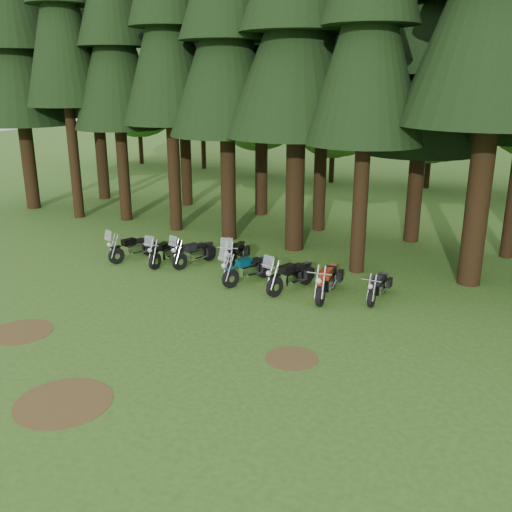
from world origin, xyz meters
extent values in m
plane|color=#2F5A1C|center=(0.00, 0.00, 0.00)|extent=(120.00, 120.00, 0.00)
cylinder|color=black|center=(-16.20, 9.28, 2.76)|extent=(0.73, 0.73, 5.51)
cone|color=black|center=(-16.20, 9.28, 8.04)|extent=(5.49, 5.49, 6.89)
cylinder|color=black|center=(-12.29, 8.98, 3.39)|extent=(0.52, 0.52, 6.77)
cone|color=black|center=(-12.29, 8.98, 9.88)|extent=(3.92, 3.92, 8.47)
cylinder|color=black|center=(-9.78, 9.82, 2.76)|extent=(0.58, 0.58, 5.53)
cone|color=black|center=(-9.78, 9.82, 8.06)|extent=(4.32, 4.32, 6.91)
cylinder|color=black|center=(-6.29, 9.51, 2.99)|extent=(0.58, 0.58, 5.99)
cone|color=black|center=(-6.29, 9.51, 8.73)|extent=(4.32, 4.32, 7.49)
cylinder|color=black|center=(-3.21, 9.40, 2.78)|extent=(0.66, 0.66, 5.57)
cone|color=black|center=(-3.21, 9.40, 8.12)|extent=(4.95, 4.95, 6.96)
cylinder|color=black|center=(0.07, 9.44, 2.85)|extent=(0.77, 0.77, 5.70)
cone|color=black|center=(0.07, 9.44, 8.31)|extent=(5.81, 5.81, 7.12)
cylinder|color=black|center=(3.43, 8.02, 2.85)|extent=(0.55, 0.55, 5.71)
cone|color=black|center=(3.43, 8.02, 8.32)|extent=(4.15, 4.15, 7.14)
cylinder|color=black|center=(7.37, 8.76, 3.31)|extent=(0.80, 0.80, 6.62)
cylinder|color=black|center=(-14.68, 13.25, 2.93)|extent=(0.67, 0.67, 5.87)
cone|color=black|center=(-14.68, 13.25, 8.55)|extent=(5.00, 5.00, 7.33)
cylinder|color=black|center=(-9.26, 14.35, 2.76)|extent=(0.60, 0.60, 5.53)
cone|color=black|center=(-9.26, 14.35, 8.06)|extent=(4.52, 4.52, 6.91)
cylinder|color=black|center=(-4.38, 14.40, 2.78)|extent=(0.65, 0.65, 5.55)
cone|color=black|center=(-4.38, 14.40, 8.10)|extent=(4.85, 4.85, 6.94)
cylinder|color=black|center=(-0.37, 12.94, 2.76)|extent=(0.58, 0.58, 5.52)
cone|color=black|center=(-0.37, 12.94, 8.05)|extent=(4.35, 4.35, 6.90)
cylinder|color=black|center=(4.04, 13.25, 2.35)|extent=(0.66, 0.66, 4.70)
cone|color=black|center=(4.04, 13.25, 6.85)|extent=(4.94, 4.94, 5.87)
cone|color=black|center=(4.04, 13.25, 9.62)|extent=(3.95, 3.95, 4.96)
cylinder|color=black|center=(-22.46, 25.50, 1.67)|extent=(0.36, 0.36, 3.33)
sphere|color=#376727|center=(-22.46, 25.50, 6.11)|extent=(7.78, 7.78, 7.78)
sphere|color=#376727|center=(-21.12, 24.61, 5.33)|extent=(5.55, 5.55, 5.55)
cylinder|color=black|center=(-16.34, 26.00, 1.65)|extent=(0.36, 0.36, 3.29)
sphere|color=#376727|center=(-16.34, 26.00, 6.04)|extent=(7.69, 7.69, 7.69)
sphere|color=#376727|center=(-15.02, 25.12, 5.27)|extent=(5.49, 5.49, 5.49)
cylinder|color=black|center=(-10.73, 24.98, 1.40)|extent=(0.36, 0.36, 2.80)
sphere|color=#376727|center=(-10.73, 24.98, 5.13)|extent=(6.53, 6.53, 6.53)
sphere|color=#376727|center=(-9.61, 24.23, 4.48)|extent=(4.67, 4.67, 4.67)
cylinder|color=black|center=(-4.99, 25.31, 1.27)|extent=(0.36, 0.36, 2.55)
sphere|color=#376727|center=(-4.99, 25.31, 4.67)|extent=(5.95, 5.95, 5.95)
sphere|color=#376727|center=(-3.97, 24.63, 4.08)|extent=(4.25, 4.25, 4.25)
cylinder|color=black|center=(1.32, 26.50, 1.23)|extent=(0.36, 0.36, 2.47)
sphere|color=#376727|center=(1.32, 26.50, 4.53)|extent=(5.76, 5.76, 5.76)
sphere|color=#376727|center=(2.30, 25.84, 3.95)|extent=(4.12, 4.12, 4.12)
cylinder|color=#4C3D1E|center=(-3.00, -2.00, 0.01)|extent=(1.80, 1.80, 0.01)
cylinder|color=#4C3D1E|center=(4.50, 0.50, 0.01)|extent=(1.40, 1.40, 0.01)
cylinder|color=#4C3D1E|center=(1.00, -4.00, 0.01)|extent=(2.20, 2.20, 0.01)
cylinder|color=black|center=(-5.03, 4.09, 0.33)|extent=(0.31, 0.67, 0.66)
cylinder|color=black|center=(-4.62, 5.58, 0.33)|extent=(0.31, 0.67, 0.66)
cube|color=silver|center=(-4.81, 4.89, 0.42)|extent=(0.45, 0.75, 0.34)
cube|color=black|center=(-4.87, 4.67, 0.78)|extent=(0.43, 0.61, 0.24)
cube|color=black|center=(-4.75, 5.11, 0.74)|extent=(0.43, 0.61, 0.12)
cube|color=silver|center=(-5.11, 3.81, 1.22)|extent=(0.44, 0.23, 0.39)
cylinder|color=black|center=(-3.30, 4.35, 0.32)|extent=(0.18, 0.65, 0.65)
cylinder|color=black|center=(-3.41, 5.86, 0.32)|extent=(0.18, 0.65, 0.65)
cube|color=silver|center=(-3.36, 5.15, 0.41)|extent=(0.32, 0.70, 0.33)
cube|color=black|center=(-3.34, 4.93, 0.76)|extent=(0.33, 0.56, 0.23)
cube|color=black|center=(-3.37, 5.38, 0.72)|extent=(0.33, 0.56, 0.12)
cube|color=silver|center=(-3.28, 4.05, 1.19)|extent=(0.42, 0.15, 0.39)
cylinder|color=black|center=(-2.45, 4.78, 0.32)|extent=(0.27, 0.66, 0.65)
cylinder|color=black|center=(-2.13, 6.27, 0.32)|extent=(0.27, 0.66, 0.65)
cube|color=silver|center=(-2.28, 5.58, 0.41)|extent=(0.41, 0.73, 0.33)
cube|color=black|center=(-2.32, 5.35, 0.77)|extent=(0.40, 0.59, 0.24)
cube|color=black|center=(-2.23, 5.80, 0.73)|extent=(0.40, 0.59, 0.12)
cube|color=silver|center=(-2.51, 4.49, 1.20)|extent=(0.43, 0.21, 0.39)
cylinder|color=black|center=(-0.44, 5.16, 0.36)|extent=(0.35, 0.73, 0.72)
cylinder|color=black|center=(-0.93, 6.77, 0.36)|extent=(0.35, 0.73, 0.72)
cube|color=silver|center=(-0.70, 6.01, 0.46)|extent=(0.51, 0.82, 0.37)
cube|color=black|center=(-0.63, 5.77, 0.85)|extent=(0.48, 0.67, 0.26)
cube|color=black|center=(-0.77, 6.25, 0.80)|extent=(0.48, 0.67, 0.13)
cube|color=silver|center=(-0.34, 4.84, 1.33)|extent=(0.48, 0.26, 0.43)
cylinder|color=black|center=(0.28, 4.12, 0.34)|extent=(0.35, 0.68, 0.67)
cylinder|color=black|center=(0.77, 5.62, 0.34)|extent=(0.35, 0.68, 0.67)
cube|color=silver|center=(0.54, 4.92, 0.43)|extent=(0.50, 0.77, 0.35)
cube|color=navy|center=(0.47, 4.70, 0.80)|extent=(0.47, 0.63, 0.25)
cube|color=black|center=(0.61, 5.14, 0.76)|extent=(0.47, 0.63, 0.12)
cube|color=silver|center=(0.18, 3.83, 1.25)|extent=(0.45, 0.26, 0.40)
cylinder|color=black|center=(2.01, 4.15, 0.35)|extent=(0.31, 0.71, 0.70)
cylinder|color=black|center=(2.40, 5.74, 0.35)|extent=(0.31, 0.71, 0.70)
cube|color=silver|center=(2.22, 5.00, 0.45)|extent=(0.46, 0.79, 0.36)
cube|color=black|center=(2.16, 4.76, 0.83)|extent=(0.45, 0.64, 0.25)
cube|color=black|center=(2.28, 5.23, 0.78)|extent=(0.45, 0.64, 0.13)
cube|color=silver|center=(1.93, 3.84, 1.29)|extent=(0.46, 0.24, 0.42)
cylinder|color=black|center=(3.66, 4.19, 0.37)|extent=(0.28, 0.75, 0.74)
cylinder|color=black|center=(3.35, 5.90, 0.37)|extent=(0.28, 0.75, 0.74)
cube|color=silver|center=(3.50, 5.10, 0.47)|extent=(0.44, 0.82, 0.38)
cube|color=#AC2D14|center=(3.54, 4.84, 0.87)|extent=(0.44, 0.66, 0.27)
cube|color=black|center=(3.45, 5.35, 0.83)|extent=(0.44, 0.66, 0.13)
cylinder|color=black|center=(5.11, 4.94, 0.30)|extent=(0.16, 0.61, 0.60)
cylinder|color=black|center=(5.03, 6.35, 0.30)|extent=(0.16, 0.61, 0.60)
cube|color=silver|center=(5.06, 5.69, 0.38)|extent=(0.29, 0.65, 0.31)
cube|color=black|center=(5.08, 5.48, 0.71)|extent=(0.30, 0.51, 0.22)
cube|color=black|center=(5.05, 5.90, 0.67)|extent=(0.30, 0.51, 0.11)
camera|label=1|loc=(10.46, -11.55, 7.03)|focal=40.00mm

